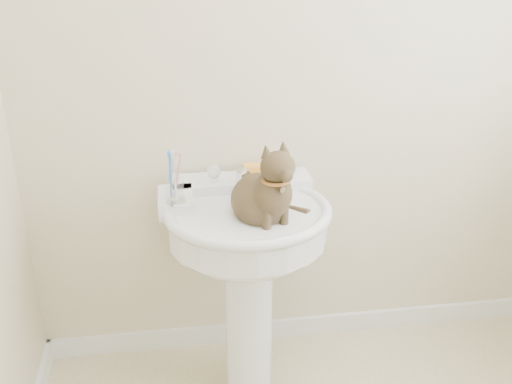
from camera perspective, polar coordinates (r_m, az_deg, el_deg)
name	(u,v)px	position (r m, az deg, el deg)	size (l,w,h in m)	color
wall_back	(309,59)	(2.26, 5.07, 12.48)	(2.20, 0.00, 2.50)	#C4BB96
baseboard_back	(300,326)	(2.78, 4.17, -12.64)	(2.20, 0.02, 0.09)	white
pedestal_sink	(247,244)	(2.16, -0.83, -5.00)	(0.61, 0.59, 0.83)	white
faucet	(242,172)	(2.20, -1.32, 1.93)	(0.28, 0.12, 0.14)	silver
soap_bar	(256,169)	(2.29, 0.00, 2.24)	(0.09, 0.06, 0.03)	orange
toothbrush_cup	(175,190)	(2.05, -7.73, 0.24)	(0.07, 0.07, 0.19)	silver
cat	(264,196)	(2.01, 0.75, -0.35)	(0.22, 0.28, 0.41)	#4B3A26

